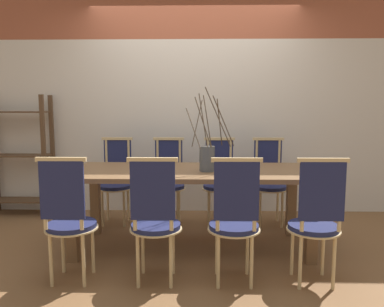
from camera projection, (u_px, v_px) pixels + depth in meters
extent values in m
plane|color=brown|center=(192.00, 246.00, 3.52)|extent=(16.00, 16.00, 0.00)
cube|color=beige|center=(194.00, 127.00, 4.63)|extent=(12.00, 0.06, 2.11)
cube|color=brown|center=(192.00, 172.00, 3.43)|extent=(2.22, 0.92, 0.04)
cube|color=brown|center=(72.00, 221.00, 3.15)|extent=(0.09, 0.09, 0.69)
cube|color=brown|center=(312.00, 223.00, 3.10)|extent=(0.09, 0.09, 0.69)
cube|color=brown|center=(95.00, 201.00, 3.85)|extent=(0.09, 0.09, 0.69)
cube|color=brown|center=(291.00, 202.00, 3.80)|extent=(0.09, 0.09, 0.69)
cylinder|color=#1E234C|center=(72.00, 225.00, 2.80)|extent=(0.37, 0.37, 0.04)
cylinder|color=tan|center=(72.00, 228.00, 2.80)|extent=(0.39, 0.39, 0.01)
cylinder|color=tan|center=(63.00, 247.00, 2.94)|extent=(0.03, 0.03, 0.41)
cylinder|color=tan|center=(93.00, 248.00, 2.94)|extent=(0.03, 0.03, 0.41)
cylinder|color=tan|center=(51.00, 260.00, 2.71)|extent=(0.03, 0.03, 0.41)
cylinder|color=tan|center=(83.00, 260.00, 2.70)|extent=(0.03, 0.03, 0.41)
cylinder|color=tan|center=(44.00, 194.00, 2.61)|extent=(0.03, 0.03, 0.52)
cylinder|color=tan|center=(81.00, 194.00, 2.60)|extent=(0.03, 0.03, 0.52)
cube|color=#1E234C|center=(62.00, 190.00, 2.60)|extent=(0.31, 0.02, 0.41)
cube|color=tan|center=(61.00, 159.00, 2.58)|extent=(0.35, 0.03, 0.03)
cylinder|color=#1E234C|center=(156.00, 226.00, 2.78)|extent=(0.37, 0.37, 0.04)
cylinder|color=tan|center=(156.00, 229.00, 2.78)|extent=(0.39, 0.39, 0.01)
cylinder|color=tan|center=(143.00, 248.00, 2.93)|extent=(0.03, 0.03, 0.41)
cylinder|color=tan|center=(173.00, 248.00, 2.92)|extent=(0.03, 0.03, 0.41)
cylinder|color=tan|center=(138.00, 261.00, 2.69)|extent=(0.03, 0.03, 0.41)
cylinder|color=tan|center=(171.00, 261.00, 2.69)|extent=(0.03, 0.03, 0.41)
cylinder|color=tan|center=(134.00, 194.00, 2.60)|extent=(0.03, 0.03, 0.52)
cylinder|color=tan|center=(171.00, 194.00, 2.59)|extent=(0.03, 0.03, 0.52)
cube|color=#1E234C|center=(153.00, 191.00, 2.59)|extent=(0.31, 0.02, 0.41)
cube|color=tan|center=(152.00, 160.00, 2.56)|extent=(0.35, 0.03, 0.03)
cylinder|color=#1E234C|center=(234.00, 226.00, 2.77)|extent=(0.37, 0.37, 0.04)
cylinder|color=tan|center=(234.00, 229.00, 2.77)|extent=(0.39, 0.39, 0.01)
cylinder|color=tan|center=(217.00, 249.00, 2.92)|extent=(0.03, 0.03, 0.41)
cylinder|color=tan|center=(247.00, 249.00, 2.91)|extent=(0.03, 0.03, 0.41)
cylinder|color=tan|center=(218.00, 261.00, 2.68)|extent=(0.03, 0.03, 0.41)
cylinder|color=tan|center=(252.00, 262.00, 2.68)|extent=(0.03, 0.03, 0.41)
cylinder|color=tan|center=(218.00, 195.00, 2.58)|extent=(0.03, 0.03, 0.52)
cylinder|color=tan|center=(255.00, 195.00, 2.58)|extent=(0.03, 0.03, 0.52)
cube|color=#1E234C|center=(237.00, 191.00, 2.57)|extent=(0.31, 0.02, 0.41)
cube|color=tan|center=(237.00, 160.00, 2.55)|extent=(0.35, 0.03, 0.03)
cylinder|color=#1E234C|center=(313.00, 227.00, 2.76)|extent=(0.37, 0.37, 0.04)
cylinder|color=tan|center=(313.00, 230.00, 2.76)|extent=(0.39, 0.39, 0.01)
cylinder|color=tan|center=(292.00, 249.00, 2.90)|extent=(0.03, 0.03, 0.41)
cylinder|color=tan|center=(323.00, 250.00, 2.90)|extent=(0.03, 0.03, 0.41)
cylinder|color=tan|center=(300.00, 262.00, 2.67)|extent=(0.03, 0.03, 0.41)
cylinder|color=tan|center=(334.00, 262.00, 2.66)|extent=(0.03, 0.03, 0.41)
cylinder|color=tan|center=(303.00, 195.00, 2.57)|extent=(0.03, 0.03, 0.52)
cylinder|color=tan|center=(341.00, 195.00, 2.56)|extent=(0.03, 0.03, 0.52)
cube|color=#1E234C|center=(322.00, 192.00, 2.56)|extent=(0.31, 0.02, 0.41)
cube|color=tan|center=(323.00, 160.00, 2.54)|extent=(0.35, 0.03, 0.03)
cylinder|color=#1E234C|center=(115.00, 186.00, 4.17)|extent=(0.37, 0.37, 0.04)
cylinder|color=tan|center=(115.00, 188.00, 4.18)|extent=(0.39, 0.39, 0.01)
cylinder|color=tan|center=(124.00, 208.00, 4.08)|extent=(0.03, 0.03, 0.41)
cylinder|color=tan|center=(102.00, 208.00, 4.09)|extent=(0.03, 0.03, 0.41)
cylinder|color=tan|center=(128.00, 203.00, 4.32)|extent=(0.03, 0.03, 0.41)
cylinder|color=tan|center=(108.00, 203.00, 4.32)|extent=(0.03, 0.03, 0.41)
cylinder|color=tan|center=(129.00, 160.00, 4.29)|extent=(0.03, 0.03, 0.52)
cylinder|color=tan|center=(107.00, 160.00, 4.30)|extent=(0.03, 0.03, 0.52)
cube|color=#1E234C|center=(118.00, 157.00, 4.30)|extent=(0.31, 0.02, 0.41)
cube|color=tan|center=(117.00, 139.00, 4.26)|extent=(0.35, 0.03, 0.03)
cylinder|color=#1E234C|center=(168.00, 186.00, 4.16)|extent=(0.37, 0.37, 0.04)
cylinder|color=tan|center=(168.00, 188.00, 4.16)|extent=(0.39, 0.39, 0.01)
cylinder|color=tan|center=(178.00, 209.00, 4.07)|extent=(0.03, 0.03, 0.41)
cylinder|color=tan|center=(156.00, 209.00, 4.07)|extent=(0.03, 0.03, 0.41)
cylinder|color=tan|center=(179.00, 203.00, 4.30)|extent=(0.03, 0.03, 0.41)
cylinder|color=tan|center=(159.00, 203.00, 4.31)|extent=(0.03, 0.03, 0.41)
cylinder|color=tan|center=(180.00, 160.00, 4.28)|extent=(0.03, 0.03, 0.52)
cylinder|color=tan|center=(158.00, 160.00, 4.28)|extent=(0.03, 0.03, 0.52)
cube|color=#1E234C|center=(169.00, 158.00, 4.28)|extent=(0.31, 0.02, 0.41)
cube|color=tan|center=(169.00, 139.00, 4.25)|extent=(0.35, 0.03, 0.03)
cylinder|color=#1E234C|center=(220.00, 187.00, 4.15)|extent=(0.37, 0.37, 0.04)
cylinder|color=tan|center=(220.00, 189.00, 4.15)|extent=(0.39, 0.39, 0.01)
cylinder|color=tan|center=(231.00, 209.00, 4.05)|extent=(0.03, 0.03, 0.41)
cylinder|color=tan|center=(209.00, 209.00, 4.06)|extent=(0.03, 0.03, 0.41)
cylinder|color=tan|center=(229.00, 203.00, 4.29)|extent=(0.03, 0.03, 0.41)
cylinder|color=tan|center=(209.00, 203.00, 4.30)|extent=(0.03, 0.03, 0.41)
cylinder|color=tan|center=(230.00, 160.00, 4.27)|extent=(0.03, 0.03, 0.52)
cylinder|color=tan|center=(208.00, 160.00, 4.27)|extent=(0.03, 0.03, 0.52)
cube|color=#1E234C|center=(219.00, 158.00, 4.27)|extent=(0.31, 0.02, 0.41)
cube|color=tan|center=(219.00, 139.00, 4.24)|extent=(0.35, 0.03, 0.03)
cylinder|color=#1E234C|center=(270.00, 187.00, 4.14)|extent=(0.37, 0.37, 0.04)
cylinder|color=tan|center=(270.00, 189.00, 4.14)|extent=(0.39, 0.39, 0.01)
cylinder|color=tan|center=(282.00, 209.00, 4.04)|extent=(0.03, 0.03, 0.41)
cylinder|color=tan|center=(260.00, 209.00, 4.05)|extent=(0.03, 0.03, 0.41)
cylinder|color=tan|center=(278.00, 204.00, 4.28)|extent=(0.03, 0.03, 0.41)
cylinder|color=tan|center=(257.00, 204.00, 4.28)|extent=(0.03, 0.03, 0.41)
cylinder|color=tan|center=(279.00, 160.00, 4.25)|extent=(0.03, 0.03, 0.52)
cylinder|color=tan|center=(256.00, 160.00, 4.26)|extent=(0.03, 0.03, 0.52)
cube|color=#1E234C|center=(268.00, 158.00, 4.26)|extent=(0.31, 0.02, 0.41)
cube|color=tan|center=(268.00, 139.00, 4.23)|extent=(0.35, 0.03, 0.03)
cylinder|color=#4C5156|center=(207.00, 159.00, 3.34)|extent=(0.14, 0.14, 0.22)
cylinder|color=#473828|center=(203.00, 120.00, 3.26)|extent=(0.09, 0.08, 0.47)
cylinder|color=#473828|center=(207.00, 121.00, 3.26)|extent=(0.08, 0.01, 0.45)
cylinder|color=#473828|center=(218.00, 118.00, 3.18)|extent=(0.24, 0.19, 0.51)
cylinder|color=#473828|center=(197.00, 123.00, 3.35)|extent=(0.10, 0.19, 0.41)
cylinder|color=#473828|center=(224.00, 122.00, 3.20)|extent=(0.21, 0.29, 0.44)
cylinder|color=#473828|center=(220.00, 123.00, 3.27)|extent=(0.07, 0.22, 0.42)
cylinder|color=#473828|center=(203.00, 122.00, 3.23)|extent=(0.15, 0.09, 0.44)
cylinder|color=#473828|center=(193.00, 128.00, 3.24)|extent=(0.14, 0.26, 0.34)
cube|color=beige|center=(153.00, 171.00, 3.33)|extent=(0.25, 0.19, 0.01)
cube|color=beige|center=(152.00, 169.00, 3.32)|extent=(0.24, 0.15, 0.02)
cube|color=#513823|center=(44.00, 157.00, 4.37)|extent=(0.04, 0.04, 1.45)
cube|color=#513823|center=(53.00, 154.00, 4.62)|extent=(0.04, 0.04, 1.45)
cube|color=#513823|center=(21.00, 200.00, 4.57)|extent=(0.72, 0.26, 0.02)
cube|color=#513823|center=(19.00, 155.00, 4.50)|extent=(0.72, 0.26, 0.02)
cube|color=#513823|center=(16.00, 112.00, 4.44)|extent=(0.72, 0.26, 0.02)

